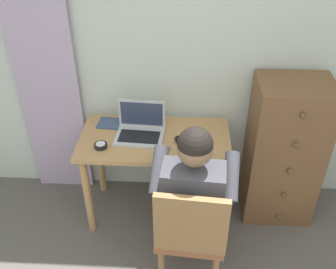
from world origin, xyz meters
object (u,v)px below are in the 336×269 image
Objects in this scene: laptop at (140,129)px; dresser at (283,152)px; computer_mouse at (179,140)px; notebook_pad at (112,123)px; desk_clock at (101,146)px; desk at (155,151)px; person_seated at (194,189)px; chair at (191,231)px.

dresser is at bearing 3.05° from laptop.
dresser is 3.24× the size of laptop.
computer_mouse is at bearing -170.52° from dresser.
notebook_pad is (-1.29, 0.07, 0.17)m from dresser.
notebook_pad is (0.03, 0.29, -0.01)m from desk_clock.
desk_clock reaches higher than notebook_pad.
dresser is at bearing -9.48° from computer_mouse.
person_seated is at bearing -59.13° from desk.
person_seated is at bearing -95.33° from computer_mouse.
computer_mouse is at bearing -14.61° from laptop.
dresser is at bearing 5.22° from desk.
computer_mouse is 1.11× the size of desk_clock.
person_seated reaches higher than laptop.
desk is at bearing 20.36° from desk_clock.
laptop is at bearing -23.43° from notebook_pad.
chair is at bearing -94.21° from person_seated.
dresser reaches higher than desk.
desk_clock is (-0.63, 0.52, 0.24)m from chair.
notebook_pad is at bearing 151.36° from laptop.
person_seated reaches higher than notebook_pad.
laptop is at bearing 32.76° from desk_clock.
desk is 5.13× the size of notebook_pad.
notebook_pad is at bearing 176.97° from dresser.
person_seated is 0.73m from desk_clock.
person_seated reaches higher than desk_clock.
laptop is 0.29m from computer_mouse.
computer_mouse is at bearing -16.01° from notebook_pad.
dresser is 0.95× the size of person_seated.
computer_mouse is 0.55m from desk_clock.
dresser is 11.51× the size of computer_mouse.
chair reaches higher than desk.
person_seated is 5.78× the size of notebook_pad.
laptop is 3.55× the size of computer_mouse.
notebook_pad is (-0.51, 0.20, -0.01)m from computer_mouse.
chair is 0.74× the size of person_seated.
laptop reaches higher than computer_mouse.
computer_mouse is at bearing -13.66° from desk.
desk_clock is 0.29m from notebook_pad.
desk_clock is (-0.36, -0.13, 0.14)m from desk.
desk_clock is (-0.64, 0.33, 0.06)m from person_seated.
dresser reaches higher than chair.
desk is 0.94× the size of dresser.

